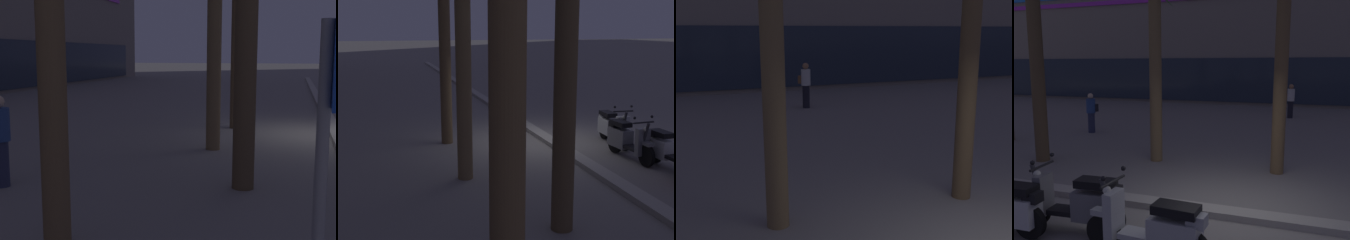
% 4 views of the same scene
% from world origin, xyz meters
% --- Properties ---
extents(ground_plane, '(200.00, 200.00, 0.00)m').
position_xyz_m(ground_plane, '(0.00, 0.00, 0.00)').
color(ground_plane, gray).
extents(crossing_sign, '(0.60, 0.13, 2.40)m').
position_xyz_m(crossing_sign, '(-9.54, 0.76, 1.50)').
color(crossing_sign, '#939399').
rests_on(crossing_sign, ground).
extents(pedestrian_strolling_near_curb, '(0.45, 0.39, 1.51)m').
position_xyz_m(pedestrian_strolling_near_curb, '(-6.46, 5.58, 0.79)').
color(pedestrian_strolling_near_curb, '#2D3351').
rests_on(pedestrian_strolling_near_curb, ground).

